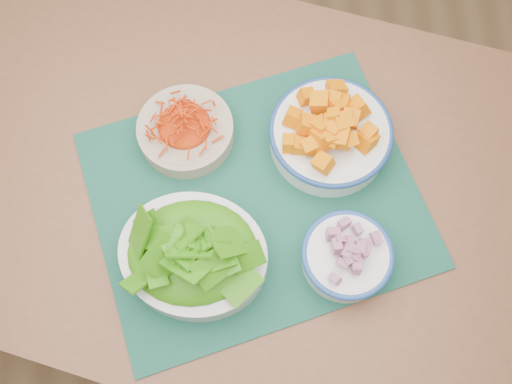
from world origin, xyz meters
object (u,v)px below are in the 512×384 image
squash_bowl (331,132)px  carrot_bowl (185,129)px  placemat (256,198)px  lettuce_bowl (193,252)px  table (218,187)px  onion_bowl (347,256)px

squash_bowl → carrot_bowl: bearing=176.3°
placemat → carrot_bowl: 0.18m
squash_bowl → lettuce_bowl: (-0.24, -0.22, 0.00)m
carrot_bowl → squash_bowl: (0.26, -0.02, 0.02)m
table → onion_bowl: onion_bowl is taller
onion_bowl → table: bearing=141.4°
squash_bowl → onion_bowl: size_ratio=1.37×
carrot_bowl → onion_bowl: size_ratio=1.41×
table → onion_bowl: (0.22, -0.18, 0.14)m
lettuce_bowl → onion_bowl: lettuce_bowl is taller
carrot_bowl → lettuce_bowl: 0.24m
placemat → carrot_bowl: carrot_bowl is taller
table → carrot_bowl: size_ratio=6.17×
placemat → lettuce_bowl: lettuce_bowl is taller
carrot_bowl → onion_bowl: bearing=-41.1°
placemat → squash_bowl: squash_bowl is taller
table → carrot_bowl: bearing=147.4°
placemat → carrot_bowl: size_ratio=2.47×
carrot_bowl → lettuce_bowl: (0.02, -0.24, 0.02)m
squash_bowl → lettuce_bowl: lettuce_bowl is taller
placemat → lettuce_bowl: bearing=-151.2°
placemat → table: bearing=122.1°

